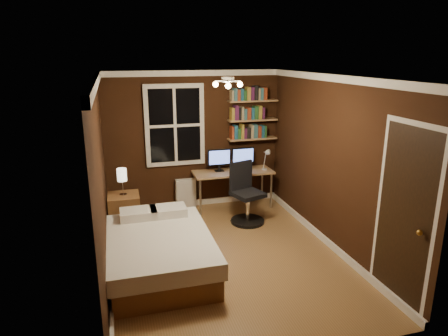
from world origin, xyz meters
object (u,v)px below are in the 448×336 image
object	(u,v)px
bedside_lamp	(122,182)
monitor_right	(243,159)
bed	(160,252)
office_chair	(246,200)
desk	(233,174)
desk_lamp	(266,159)
radiator	(186,194)
monitor_left	(219,160)
nightstand	(125,213)

from	to	relation	value
bedside_lamp	monitor_right	bearing A→B (deg)	15.47
bed	bedside_lamp	bearing A→B (deg)	105.78
office_chair	desk	bearing A→B (deg)	72.35
bedside_lamp	bed	bearing A→B (deg)	-74.33
monitor_right	desk_lamp	distance (m)	0.43
bed	bedside_lamp	world-z (taller)	bedside_lamp
radiator	office_chair	world-z (taller)	office_chair
bed	desk	world-z (taller)	desk
monitor_right	desk_lamp	bearing A→B (deg)	-28.84
monitor_left	radiator	bearing A→B (deg)	169.27
desk	desk_lamp	size ratio (longest dim) A/B	3.32
bed	office_chair	distance (m)	2.02
bed	bedside_lamp	distance (m)	1.57
nightstand	monitor_right	size ratio (longest dim) A/B	1.42
nightstand	office_chair	size ratio (longest dim) A/B	0.59
desk_lamp	office_chair	world-z (taller)	desk_lamp
nightstand	desk_lamp	size ratio (longest dim) A/B	1.39
monitor_right	office_chair	bearing A→B (deg)	-104.27
nightstand	office_chair	xyz separation A→B (m)	(2.00, -0.19, 0.09)
radiator	office_chair	bearing A→B (deg)	-46.48
monitor_right	office_chair	xyz separation A→B (m)	(-0.20, -0.80, -0.51)
desk_lamp	monitor_right	bearing A→B (deg)	151.16
monitor_right	desk_lamp	xyz separation A→B (m)	(0.38, -0.21, 0.01)
bed	nightstand	distance (m)	1.46
bedside_lamp	desk_lamp	size ratio (longest dim) A/B	0.99
bed	monitor_left	xyz separation A→B (m)	(1.35, 2.02, 0.64)
office_chair	desk_lamp	bearing A→B (deg)	26.64
nightstand	bedside_lamp	world-z (taller)	bedside_lamp
monitor_left	monitor_right	distance (m)	0.46
bedside_lamp	radiator	distance (m)	1.45
nightstand	monitor_left	size ratio (longest dim) A/B	1.42
monitor_left	office_chair	world-z (taller)	monitor_left
desk	monitor_right	distance (m)	0.35
monitor_left	monitor_right	xyz separation A→B (m)	(0.46, 0.00, 0.00)
bedside_lamp	monitor_right	size ratio (longest dim) A/B	1.01
nightstand	bedside_lamp	bearing A→B (deg)	0.00
radiator	desk_lamp	bearing A→B (deg)	-12.66
radiator	desk	world-z (taller)	desk
nightstand	office_chair	world-z (taller)	office_chair
monitor_left	desk_lamp	xyz separation A→B (m)	(0.84, -0.21, 0.01)
radiator	nightstand	bearing A→B (deg)	-147.33
bed	desk	xyz separation A→B (m)	(1.59, 1.94, 0.37)
office_chair	bed	bearing A→B (deg)	-161.35
radiator	monitor_left	xyz separation A→B (m)	(0.61, -0.12, 0.63)
desk	office_chair	xyz separation A→B (m)	(0.01, -0.72, -0.24)
bed	nightstand	world-z (taller)	bed
bed	radiator	distance (m)	2.26
monitor_left	desk_lamp	world-z (taller)	desk_lamp
desk	desk_lamp	bearing A→B (deg)	-12.90
bed	monitor_left	distance (m)	2.51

